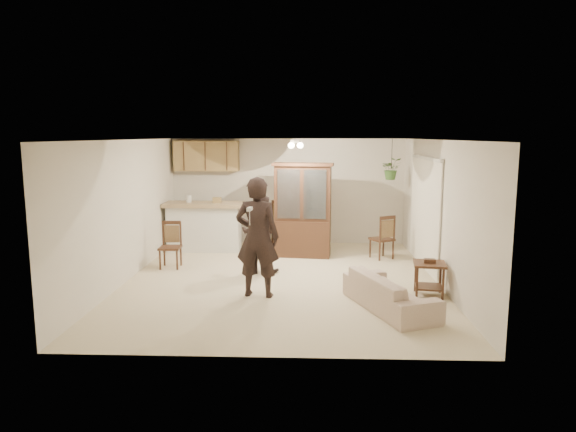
{
  "coord_description": "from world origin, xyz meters",
  "views": [
    {
      "loc": [
        0.46,
        -8.92,
        2.58
      ],
      "look_at": [
        0.11,
        0.4,
        1.11
      ],
      "focal_mm": 32.0,
      "sensor_mm": 36.0,
      "label": 1
    }
  ],
  "objects_px": {
    "china_hutch": "(303,211)",
    "chair_hutch_right": "(382,246)",
    "sofa": "(390,285)",
    "adult": "(257,241)",
    "chair_hutch_left": "(270,233)",
    "chair_bar": "(170,255)",
    "child": "(260,237)",
    "side_table": "(429,279)"
  },
  "relations": [
    {
      "from": "china_hutch",
      "to": "chair_bar",
      "type": "xyz_separation_m",
      "value": [
        -2.58,
        -1.08,
        -0.73
      ]
    },
    {
      "from": "child",
      "to": "china_hutch",
      "type": "xyz_separation_m",
      "value": [
        0.79,
        1.33,
        0.31
      ]
    },
    {
      "from": "adult",
      "to": "child",
      "type": "relative_size",
      "value": 1.33
    },
    {
      "from": "china_hutch",
      "to": "chair_hutch_right",
      "type": "xyz_separation_m",
      "value": [
        1.67,
        -0.14,
        -0.73
      ]
    },
    {
      "from": "child",
      "to": "chair_hutch_right",
      "type": "distance_m",
      "value": 2.77
    },
    {
      "from": "chair_bar",
      "to": "adult",
      "type": "bearing_deg",
      "value": -43.41
    },
    {
      "from": "sofa",
      "to": "chair_bar",
      "type": "height_order",
      "value": "chair_bar"
    },
    {
      "from": "chair_hutch_right",
      "to": "adult",
      "type": "bearing_deg",
      "value": 20.37
    },
    {
      "from": "chair_hutch_left",
      "to": "chair_hutch_right",
      "type": "relative_size",
      "value": 1.13
    },
    {
      "from": "child",
      "to": "chair_bar",
      "type": "xyz_separation_m",
      "value": [
        -1.79,
        0.25,
        -0.42
      ]
    },
    {
      "from": "chair_hutch_right",
      "to": "chair_hutch_left",
      "type": "bearing_deg",
      "value": -53.12
    },
    {
      "from": "chair_bar",
      "to": "chair_hutch_right",
      "type": "bearing_deg",
      "value": 11.42
    },
    {
      "from": "sofa",
      "to": "chair_hutch_right",
      "type": "relative_size",
      "value": 2.01
    },
    {
      "from": "chair_bar",
      "to": "chair_hutch_left",
      "type": "bearing_deg",
      "value": 47.97
    },
    {
      "from": "child",
      "to": "side_table",
      "type": "distance_m",
      "value": 3.19
    },
    {
      "from": "child",
      "to": "chair_hutch_right",
      "type": "relative_size",
      "value": 1.45
    },
    {
      "from": "china_hutch",
      "to": "side_table",
      "type": "relative_size",
      "value": 3.28
    },
    {
      "from": "sofa",
      "to": "adult",
      "type": "relative_size",
      "value": 1.04
    },
    {
      "from": "chair_hutch_left",
      "to": "sofa",
      "type": "bearing_deg",
      "value": -12.03
    },
    {
      "from": "side_table",
      "to": "chair_hutch_right",
      "type": "xyz_separation_m",
      "value": [
        -0.4,
        2.55,
        -0.02
      ]
    },
    {
      "from": "china_hutch",
      "to": "sofa",
      "type": "bearing_deg",
      "value": -61.9
    },
    {
      "from": "adult",
      "to": "side_table",
      "type": "xyz_separation_m",
      "value": [
        2.77,
        0.11,
        -0.61
      ]
    },
    {
      "from": "china_hutch",
      "to": "chair_hutch_right",
      "type": "height_order",
      "value": "china_hutch"
    },
    {
      "from": "adult",
      "to": "chair_bar",
      "type": "relative_size",
      "value": 1.99
    },
    {
      "from": "adult",
      "to": "chair_hutch_right",
      "type": "height_order",
      "value": "adult"
    },
    {
      "from": "chair_hutch_left",
      "to": "adult",
      "type": "bearing_deg",
      "value": -36.7
    },
    {
      "from": "chair_hutch_left",
      "to": "child",
      "type": "bearing_deg",
      "value": -38.33
    },
    {
      "from": "adult",
      "to": "chair_hutch_right",
      "type": "xyz_separation_m",
      "value": [
        2.37,
        2.66,
        -0.64
      ]
    },
    {
      "from": "chair_hutch_right",
      "to": "child",
      "type": "bearing_deg",
      "value": -2.09
    },
    {
      "from": "adult",
      "to": "side_table",
      "type": "relative_size",
      "value": 2.95
    },
    {
      "from": "side_table",
      "to": "chair_bar",
      "type": "relative_size",
      "value": 0.67
    },
    {
      "from": "side_table",
      "to": "chair_hutch_right",
      "type": "distance_m",
      "value": 2.58
    },
    {
      "from": "chair_hutch_left",
      "to": "chair_bar",
      "type": "bearing_deg",
      "value": -78.77
    },
    {
      "from": "child",
      "to": "chair_hutch_left",
      "type": "distance_m",
      "value": 2.37
    },
    {
      "from": "child",
      "to": "chair_hutch_right",
      "type": "height_order",
      "value": "child"
    },
    {
      "from": "child",
      "to": "chair_bar",
      "type": "height_order",
      "value": "child"
    },
    {
      "from": "chair_bar",
      "to": "chair_hutch_right",
      "type": "distance_m",
      "value": 4.35
    },
    {
      "from": "sofa",
      "to": "chair_hutch_left",
      "type": "height_order",
      "value": "chair_hutch_left"
    },
    {
      "from": "china_hutch",
      "to": "side_table",
      "type": "bearing_deg",
      "value": -45.96
    },
    {
      "from": "adult",
      "to": "child",
      "type": "height_order",
      "value": "adult"
    },
    {
      "from": "adult",
      "to": "chair_bar",
      "type": "distance_m",
      "value": 2.63
    },
    {
      "from": "child",
      "to": "chair_hutch_left",
      "type": "height_order",
      "value": "child"
    }
  ]
}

